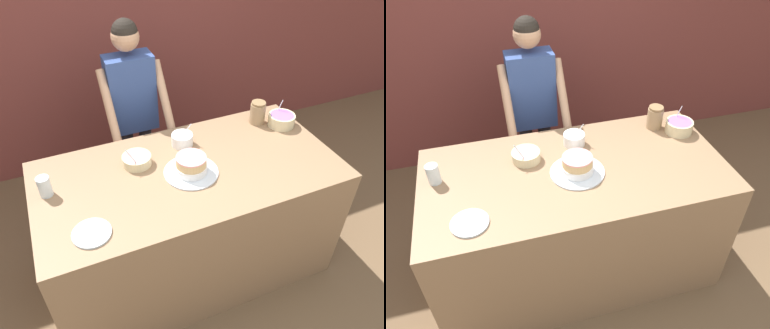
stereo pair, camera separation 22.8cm
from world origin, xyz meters
TOP-DOWN VIEW (x-y plane):
  - ground_plane at (0.00, 0.00)m, footprint 14.00×14.00m
  - wall_back at (0.00, 2.14)m, footprint 10.00×0.05m
  - counter at (0.00, 0.48)m, footprint 1.93×0.96m
  - person_baker at (-0.11, 1.33)m, footprint 0.48×0.45m
  - cake at (0.00, 0.45)m, footprint 0.34×0.34m
  - frosting_bowl_pink at (-0.28, 0.66)m, footprint 0.19×0.19m
  - frosting_bowl_purple at (0.82, 0.69)m, footprint 0.19×0.19m
  - frosting_bowl_white at (0.06, 0.75)m, footprint 0.15×0.15m
  - drinking_glass at (-0.85, 0.59)m, footprint 0.08×0.08m
  - ceramic_plate at (-0.67, 0.19)m, footprint 0.21×0.21m
  - stoneware_jar at (0.68, 0.79)m, footprint 0.11×0.11m

SIDE VIEW (x-z plane):
  - ground_plane at x=0.00m, z-range 0.00..0.00m
  - counter at x=0.00m, z-range 0.00..0.95m
  - ceramic_plate at x=-0.67m, z-range 0.95..0.97m
  - frosting_bowl_pink at x=-0.28m, z-range 0.91..1.07m
  - frosting_bowl_white at x=0.06m, z-range 0.92..1.07m
  - frosting_bowl_purple at x=0.82m, z-range 0.92..1.09m
  - cake at x=0.00m, z-range 0.94..1.07m
  - drinking_glass at x=-0.85m, z-range 0.95..1.08m
  - person_baker at x=-0.11m, z-range 0.19..1.85m
  - stoneware_jar at x=0.68m, z-range 0.95..1.12m
  - wall_back at x=0.00m, z-range 0.00..2.60m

